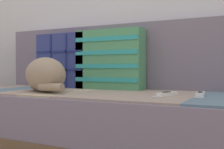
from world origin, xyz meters
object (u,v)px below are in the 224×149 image
Objects in this scene: throw_pillow_striped at (110,60)px; throw_pillow_quilted at (64,61)px; sleeping_cat at (44,75)px; game_remote_near at (200,94)px; game_remote_far at (167,94)px; couch at (90,123)px.

throw_pillow_quilted is at bearing 179.93° from throw_pillow_striped.
sleeping_cat is 0.86m from game_remote_near.
game_remote_near is at bearing 8.60° from sleeping_cat.
throw_pillow_striped reaches higher than game_remote_far.
game_remote_far is (0.46, -0.29, -0.18)m from throw_pillow_striped.
game_remote_near is at bearing -13.12° from throw_pillow_quilted.
sleeping_cat is at bearing -124.68° from throw_pillow_striped.
throw_pillow_quilted is 1.94× the size of game_remote_far.
sleeping_cat is (-0.24, -0.35, -0.10)m from throw_pillow_striped.
couch is at bearing 176.89° from game_remote_near.
sleeping_cat is (0.12, -0.35, -0.09)m from throw_pillow_quilted.
throw_pillow_striped is 0.44m from sleeping_cat.
game_remote_near is 0.92× the size of game_remote_far.
throw_pillow_quilted is 0.88× the size of throw_pillow_striped.
couch is at bearing 168.44° from game_remote_far.
game_remote_far reaches higher than couch.
throw_pillow_quilted is 2.11× the size of game_remote_near.
throw_pillow_striped is 1.17× the size of sleeping_cat.
game_remote_near is (0.60, -0.22, -0.18)m from throw_pillow_striped.
throw_pillow_striped is 2.41× the size of game_remote_near.
sleeping_cat is at bearing -141.63° from couch.
throw_pillow_striped is (0.36, -0.00, 0.00)m from throw_pillow_quilted.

